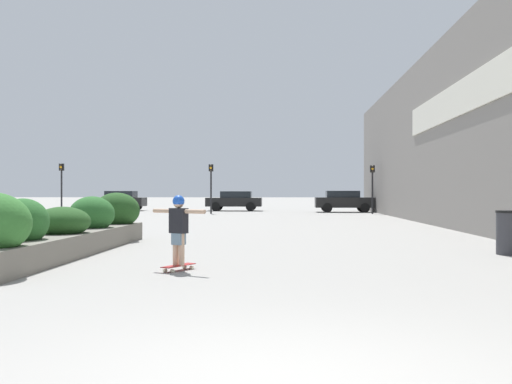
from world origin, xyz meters
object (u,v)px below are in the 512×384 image
Objects in this scene: skateboard at (178,267)px; car_leftmost at (120,200)px; trash_bin at (509,232)px; car_center_right at (344,201)px; traffic_light_left at (211,180)px; traffic_light_far_left at (61,179)px; skateboarder at (178,223)px; car_rightmost at (480,201)px; car_center_left at (235,200)px; traffic_light_right at (372,180)px.

skateboard is 33.63m from car_leftmost.
trash_bin is 0.24× the size of car_center_right.
traffic_light_left is 0.98× the size of traffic_light_far_left.
skateboarder is 34.85m from car_rightmost.
skateboard is 0.24× the size of traffic_light_left.
car_center_right is 9.48m from traffic_light_left.
car_rightmost is (17.50, -0.87, -0.00)m from car_center_left.
traffic_light_right reaches higher than car_rightmost.
car_center_right is (16.38, -2.33, 0.00)m from car_leftmost.
car_center_left is 1.00× the size of car_center_right.
skateboarder is 33.62m from car_leftmost.
traffic_light_far_left is at bearing -79.13° from car_center_right.
car_center_right reaches higher than skateboarder.
skateboarder is at bearing -156.80° from trash_bin.
traffic_light_right is at bearing 88.55° from trash_bin.
skateboard is 32.09m from car_center_left.
car_leftmost is 1.20× the size of traffic_light_left.
skateboard is at bearing -83.73° from traffic_light_left.
traffic_light_left is (-2.90, 26.42, 2.11)m from skateboard.
skateboard is 30.21m from car_center_right.
skateboarder reaches higher than skateboard.
car_leftmost is at bearing -91.74° from car_rightmost.
trash_bin reaches higher than skateboard.
car_center_right is at bearing 19.92° from traffic_light_left.
traffic_light_far_left is (-28.16, -5.08, 1.45)m from car_rightmost.
skateboarder is at bearing -11.29° from car_center_right.
car_leftmost is 0.94× the size of car_center_right.
car_center_left is 5.87m from traffic_light_left.
skateboarder is 0.30× the size of car_center_right.
car_center_right is at bearing -81.00° from car_rightmost.
skateboarder is 1.26× the size of trash_bin.
traffic_light_left reaches higher than car_leftmost.
traffic_light_far_left is (-12.54, 26.08, 1.38)m from skateboarder.
car_center_left is at bearing 122.43° from skateboarder.
car_center_right is (7.80, -2.41, 0.01)m from car_center_left.
traffic_light_left is at bearing 125.34° from skateboard.
traffic_light_left is at bearing -75.67° from car_rightmost.
car_rightmost is at bearing 29.43° from traffic_light_right.
car_center_left is 8.16m from car_center_right.
car_center_right is (5.91, 29.62, -0.05)m from skateboarder.
traffic_light_far_left is at bearing 144.75° from skateboard.
traffic_light_right is at bearing -120.86° from car_center_left.
car_center_left is 1.32× the size of traffic_light_right.
car_center_right reaches higher than car_leftmost.
skateboarder is at bearing -26.63° from car_rightmost.
car_center_right is 3.69m from traffic_light_right.
traffic_light_far_left is (-2.07, -5.87, 1.43)m from car_leftmost.
skateboard is at bearing -161.86° from car_leftmost.
car_center_left is at bearing 122.43° from skateboard.
traffic_light_left is 1.03× the size of traffic_light_right.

